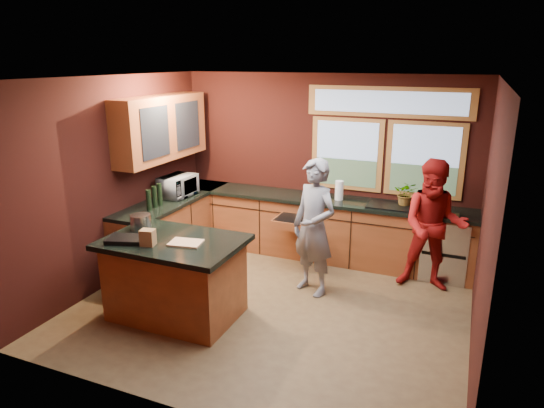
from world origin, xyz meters
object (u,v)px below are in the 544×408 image
Objects in this scene: person_red at (434,226)px; stock_pot at (141,222)px; cutting_board at (186,243)px; person_grey at (314,228)px; island at (175,277)px.

person_red is 3.64m from stock_pot.
cutting_board is 0.78m from stock_pot.
cutting_board is (-1.08, -1.24, 0.08)m from person_grey.
person_grey is 1.53m from person_red.
island is 0.80m from stock_pot.
cutting_board is 1.46× the size of stock_pot.
stock_pot reaches higher than cutting_board.
person_red is at bearing 51.15° from person_grey.
person_grey is at bearing 29.72° from stock_pot.
stock_pot is at bearing -125.68° from person_grey.
cutting_board is at bearing -14.93° from stock_pot.
island is at bearing 165.96° from cutting_board.
stock_pot is at bearing 165.07° from cutting_board.
person_grey is 1.02× the size of person_red.
person_grey is at bearing -157.73° from person_red.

